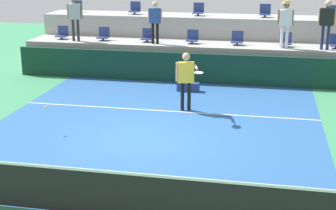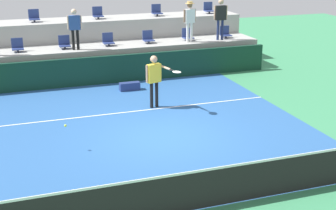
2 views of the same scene
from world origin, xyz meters
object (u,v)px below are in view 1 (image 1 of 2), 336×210
object	(u,v)px
stadium_chair_lower_left	(104,35)
tennis_player	(186,75)
spectator_in_white	(327,20)
stadium_chair_lower_far_right	(336,42)
stadium_chair_lower_mid_right	(237,39)
stadium_chair_upper_far_left	(77,8)
stadium_chair_upper_far_right	(332,13)
stadium_chair_lower_mid_left	(147,36)
stadium_chair_upper_right	(265,12)
stadium_chair_lower_center	(192,38)
stadium_chair_upper_center	(198,10)
spectator_leaning_on_rail	(155,19)
equipment_bag	(188,87)
stadium_chair_lower_right	(286,41)
stadium_chair_lower_far_left	(62,33)
stadium_chair_upper_left	(135,9)
tennis_ball	(46,107)
spectator_with_hat	(286,19)
spectator_in_grey	(75,14)

from	to	relation	value
stadium_chair_lower_left	tennis_player	distance (m)	6.22
spectator_in_white	stadium_chair_lower_far_right	bearing A→B (deg)	41.24
stadium_chair_lower_mid_right	spectator_in_white	world-z (taller)	spectator_in_white
stadium_chair_upper_far_left	stadium_chair_upper_far_right	world-z (taller)	same
stadium_chair_lower_mid_left	stadium_chair_upper_right	distance (m)	4.88
stadium_chair_lower_center	stadium_chair_upper_center	xyz separation A→B (m)	(-0.04, 1.80, 0.85)
stadium_chair_lower_far_right	spectator_leaning_on_rail	bearing A→B (deg)	-176.71
equipment_bag	stadium_chair_lower_far_right	bearing A→B (deg)	25.68
stadium_chair_lower_center	stadium_chair_lower_mid_right	world-z (taller)	same
stadium_chair_upper_right	stadium_chair_lower_center	bearing A→B (deg)	-146.09
stadium_chair_lower_right	tennis_player	distance (m)	5.54
stadium_chair_lower_far_left	spectator_leaning_on_rail	world-z (taller)	spectator_leaning_on_rail
stadium_chair_upper_far_right	equipment_bag	bearing A→B (deg)	-139.88
stadium_chair_upper_left	equipment_bag	bearing A→B (deg)	-54.81
tennis_ball	equipment_bag	xyz separation A→B (m)	(3.01, 4.85, -0.56)
stadium_chair_lower_far_right	tennis_player	xyz separation A→B (m)	(-4.77, -4.66, -0.37)
spectator_with_hat	stadium_chair_upper_center	bearing A→B (deg)	147.78
stadium_chair_upper_far_left	spectator_with_hat	size ratio (longest dim) A/B	0.30
stadium_chair_lower_far_right	stadium_chair_upper_left	world-z (taller)	stadium_chair_upper_left
stadium_chair_lower_far_right	spectator_in_white	xyz separation A→B (m)	(-0.44, -0.38, 0.85)
stadium_chair_lower_far_left	spectator_in_grey	size ratio (longest dim) A/B	0.30
stadium_chair_lower_left	stadium_chair_upper_left	world-z (taller)	stadium_chair_upper_left
stadium_chair_lower_far_left	stadium_chair_upper_far_left	xyz separation A→B (m)	(-0.04, 1.80, 0.85)
stadium_chair_upper_center	tennis_player	world-z (taller)	stadium_chair_upper_center
stadium_chair_lower_right	stadium_chair_upper_far_left	bearing A→B (deg)	168.52
tennis_player	stadium_chair_lower_left	bearing A→B (deg)	131.38
stadium_chair_upper_right	spectator_with_hat	size ratio (longest dim) A/B	0.30
stadium_chair_lower_mid_right	stadium_chair_upper_center	world-z (taller)	stadium_chair_upper_center
stadium_chair_lower_left	stadium_chair_upper_far_right	xyz separation A→B (m)	(8.84, 1.80, 0.85)
spectator_with_hat	stadium_chair_lower_mid_right	bearing A→B (deg)	167.39
stadium_chair_upper_right	spectator_in_grey	size ratio (longest dim) A/B	0.30
stadium_chair_upper_center	equipment_bag	distance (m)	4.76
stadium_chair_lower_far_left	stadium_chair_lower_right	world-z (taller)	same
stadium_chair_lower_far_right	spectator_in_grey	world-z (taller)	spectator_in_grey
spectator_in_grey	spectator_in_white	xyz separation A→B (m)	(9.45, 0.00, 0.02)
stadium_chair_upper_right	spectator_in_grey	bearing A→B (deg)	-163.28
spectator_with_hat	stadium_chair_lower_center	bearing A→B (deg)	173.62
spectator_in_grey	stadium_chair_lower_far_right	bearing A→B (deg)	2.22
stadium_chair_lower_center	tennis_ball	size ratio (longest dim) A/B	7.65
stadium_chair_lower_mid_left	tennis_player	bearing A→B (deg)	-63.68
stadium_chair_upper_center	tennis_ball	bearing A→B (deg)	-106.76
stadium_chair_lower_mid_right	equipment_bag	size ratio (longest dim) A/B	0.68
spectator_in_grey	stadium_chair_upper_left	bearing A→B (deg)	49.86
stadium_chair_lower_right	stadium_chair_upper_center	world-z (taller)	stadium_chair_upper_center
stadium_chair_lower_mid_left	stadium_chair_upper_right	size ratio (longest dim) A/B	1.00
stadium_chair_lower_left	stadium_chair_lower_mid_left	bearing A→B (deg)	0.00
stadium_chair_lower_center	stadium_chair_upper_far_right	size ratio (longest dim) A/B	1.00
spectator_in_white	stadium_chair_upper_right	bearing A→B (deg)	134.94
stadium_chair_upper_far_left	tennis_player	bearing A→B (deg)	-47.65
stadium_chair_lower_right	stadium_chair_upper_left	bearing A→B (deg)	163.92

